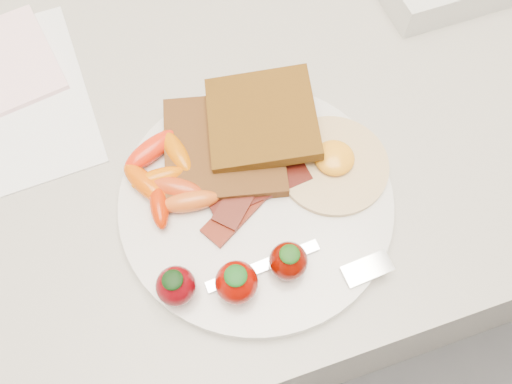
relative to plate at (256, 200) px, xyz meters
name	(u,v)px	position (x,y,z in m)	size (l,w,h in m)	color
counter	(241,237)	(0.01, 0.13, -0.46)	(2.00, 0.60, 0.90)	gray
plate	(256,200)	(0.00, 0.00, 0.00)	(0.27, 0.27, 0.02)	silver
toast_lower	(224,147)	(-0.01, 0.06, 0.02)	(0.12, 0.12, 0.01)	#3C240D
toast_upper	(262,118)	(0.03, 0.07, 0.03)	(0.11, 0.11, 0.01)	black
fried_egg	(333,163)	(0.08, 0.01, 0.01)	(0.15, 0.15, 0.02)	beige
bacon_strips	(252,190)	(0.00, 0.01, 0.01)	(0.12, 0.10, 0.01)	#500804
baby_carrots	(165,178)	(-0.08, 0.04, 0.02)	(0.09, 0.11, 0.02)	#D95E00
strawberries	(234,277)	(-0.05, -0.08, 0.03)	(0.13, 0.05, 0.05)	#5C0308
fork	(310,267)	(0.02, -0.08, 0.01)	(0.17, 0.05, 0.00)	silver
paper_sheet	(5,101)	(-0.23, 0.21, -0.01)	(0.18, 0.23, 0.00)	white
notepad	(9,60)	(-0.21, 0.26, 0.00)	(0.10, 0.14, 0.01)	#FFC9D0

